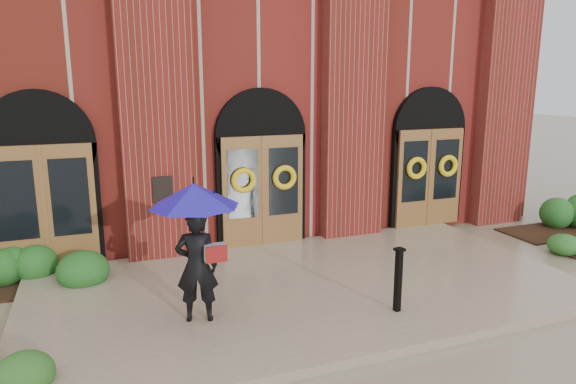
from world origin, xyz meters
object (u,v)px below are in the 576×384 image
man_with_umbrella (196,226)px  hedge_wall_left (7,273)px  hedge_wall_right (565,216)px  metal_post (398,278)px

man_with_umbrella → hedge_wall_left: 4.34m
man_with_umbrella → hedge_wall_right: man_with_umbrella is taller
metal_post → hedge_wall_right: bearing=22.1°
metal_post → hedge_wall_right: size_ratio=0.36×
hedge_wall_left → hedge_wall_right: bearing=-3.7°
metal_post → hedge_wall_right: (6.89, 2.80, -0.33)m
man_with_umbrella → hedge_wall_left: (-3.04, 2.78, -1.35)m
man_with_umbrella → hedge_wall_left: man_with_umbrella is taller
man_with_umbrella → metal_post: bearing=179.9°
metal_post → hedge_wall_left: 7.14m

